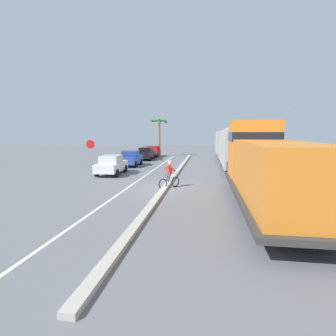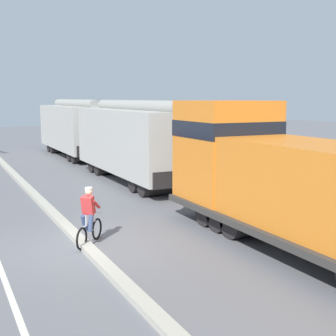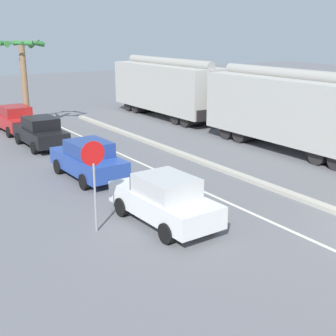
% 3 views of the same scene
% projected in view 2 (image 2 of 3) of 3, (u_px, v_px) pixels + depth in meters
% --- Properties ---
extents(ground_plane, '(120.00, 120.00, 0.00)m').
position_uv_depth(ground_plane, '(83.00, 246.00, 13.65)').
color(ground_plane, slate).
extents(median_curb, '(0.36, 36.00, 0.16)m').
position_uv_depth(median_curb, '(42.00, 203.00, 18.96)').
color(median_curb, '#B2AD9E').
rests_on(median_curb, ground).
extents(locomotive, '(3.10, 11.61, 4.20)m').
position_uv_depth(locomotive, '(295.00, 187.00, 13.21)').
color(locomotive, orange).
rests_on(locomotive, ground).
extents(hopper_car_lead, '(2.90, 10.60, 4.18)m').
position_uv_depth(hopper_car_lead, '(134.00, 141.00, 23.97)').
color(hopper_car_lead, '#B0AEA6').
rests_on(hopper_car_lead, ground).
extents(hopper_car_middle, '(2.90, 10.60, 4.18)m').
position_uv_depth(hopper_car_middle, '(75.00, 128.00, 34.27)').
color(hopper_car_middle, '#AFADA5').
rests_on(hopper_car_middle, ground).
extents(cyclist, '(1.18, 1.32, 1.71)m').
position_uv_depth(cyclist, '(89.00, 218.00, 13.69)').
color(cyclist, black).
rests_on(cyclist, ground).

